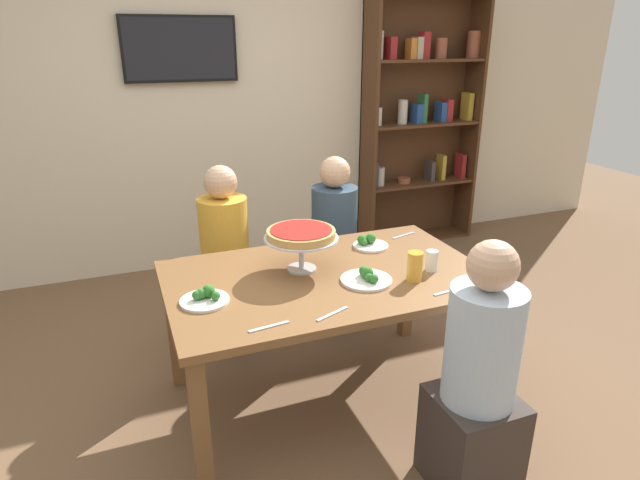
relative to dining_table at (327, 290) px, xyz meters
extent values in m
plane|color=brown|center=(0.00, 0.00, -0.65)|extent=(12.00, 12.00, 0.00)
cube|color=beige|center=(0.00, 2.20, 0.75)|extent=(8.00, 0.12, 2.80)
cube|color=brown|center=(0.00, 0.00, 0.07)|extent=(1.59, 0.99, 0.04)
cube|color=brown|center=(-0.74, -0.44, -0.30)|extent=(0.07, 0.07, 0.70)
cube|color=brown|center=(0.74, -0.44, -0.30)|extent=(0.07, 0.07, 0.70)
cube|color=brown|center=(-0.74, 0.44, -0.30)|extent=(0.07, 0.07, 0.70)
cube|color=brown|center=(0.74, 0.44, -0.30)|extent=(0.07, 0.07, 0.70)
cube|color=#4C2D19|center=(1.20, 1.98, 0.45)|extent=(0.03, 0.30, 2.20)
cube|color=#4C2D19|center=(2.27, 1.98, 0.45)|extent=(0.03, 0.30, 2.20)
cube|color=#4C2D19|center=(1.73, 2.12, 0.45)|extent=(1.10, 0.02, 2.20)
cube|color=#4C2D19|center=(1.73, 1.98, -0.64)|extent=(1.04, 0.28, 0.02)
cube|color=#4C2D19|center=(1.73, 1.98, -0.09)|extent=(1.04, 0.28, 0.02)
cube|color=#4C2D19|center=(1.73, 1.98, 0.46)|extent=(1.04, 0.28, 0.02)
cube|color=#4C2D19|center=(1.73, 1.98, 1.01)|extent=(1.04, 0.28, 0.02)
cube|color=#3D3838|center=(1.26, 1.98, 0.04)|extent=(0.05, 0.13, 0.23)
cylinder|color=beige|center=(1.33, 1.98, 0.00)|extent=(0.08, 0.08, 0.17)
cylinder|color=brown|center=(1.58, 1.98, -0.05)|extent=(0.12, 0.12, 0.05)
cube|color=#3D3838|center=(1.86, 1.98, 0.01)|extent=(0.04, 0.13, 0.19)
cube|color=#B7932D|center=(1.98, 1.98, 0.04)|extent=(0.04, 0.12, 0.23)
cube|color=maroon|center=(2.20, 1.98, 0.03)|extent=(0.04, 0.13, 0.23)
cylinder|color=silver|center=(1.28, 1.98, 0.55)|extent=(0.08, 0.08, 0.15)
cylinder|color=beige|center=(1.53, 1.98, 0.57)|extent=(0.09, 0.09, 0.21)
cube|color=navy|center=(1.67, 1.98, 0.55)|extent=(0.07, 0.13, 0.17)
cube|color=#2D6B38|center=(1.73, 1.98, 0.60)|extent=(0.04, 0.12, 0.25)
cube|color=navy|center=(1.92, 1.98, 0.56)|extent=(0.06, 0.13, 0.17)
cube|color=maroon|center=(1.99, 1.98, 0.57)|extent=(0.06, 0.12, 0.20)
cube|color=#B7932D|center=(2.21, 1.98, 0.59)|extent=(0.05, 0.13, 0.25)
cylinder|color=beige|center=(1.27, 1.98, 1.13)|extent=(0.07, 0.07, 0.23)
cube|color=maroon|center=(1.38, 1.98, 1.11)|extent=(0.06, 0.12, 0.18)
cube|color=orange|center=(1.58, 1.98, 1.10)|extent=(0.06, 0.11, 0.17)
cube|color=#B2A88E|center=(1.63, 1.98, 1.11)|extent=(0.05, 0.13, 0.18)
cube|color=maroon|center=(1.70, 1.98, 1.13)|extent=(0.07, 0.10, 0.22)
cylinder|color=brown|center=(1.88, 1.98, 1.11)|extent=(0.10, 0.10, 0.17)
cylinder|color=brown|center=(2.22, 1.98, 1.13)|extent=(0.12, 0.12, 0.23)
cube|color=black|center=(-0.35, 2.11, 1.11)|extent=(0.85, 0.05, 0.48)
cube|color=black|center=(-0.35, 2.08, 1.11)|extent=(0.81, 0.01, 0.44)
cube|color=#382D28|center=(0.38, 0.80, -0.43)|extent=(0.34, 0.34, 0.45)
cylinder|color=#33475B|center=(0.38, 0.80, 0.05)|extent=(0.30, 0.30, 0.50)
sphere|color=tan|center=(0.38, 0.80, 0.40)|extent=(0.20, 0.20, 0.20)
cube|color=#382D28|center=(0.36, -0.78, -0.43)|extent=(0.34, 0.34, 0.45)
cylinder|color=silver|center=(0.36, -0.78, 0.05)|extent=(0.30, 0.30, 0.50)
sphere|color=tan|center=(0.36, -0.78, 0.40)|extent=(0.20, 0.20, 0.20)
cube|color=#382D28|center=(-0.35, 0.82, -0.43)|extent=(0.34, 0.34, 0.45)
cylinder|color=gold|center=(-0.35, 0.82, 0.05)|extent=(0.30, 0.30, 0.50)
sphere|color=tan|center=(-0.35, 0.82, 0.40)|extent=(0.20, 0.20, 0.20)
cylinder|color=silver|center=(-0.10, 0.10, 0.09)|extent=(0.15, 0.15, 0.01)
cylinder|color=silver|center=(-0.10, 0.10, 0.18)|extent=(0.03, 0.03, 0.16)
cylinder|color=silver|center=(-0.10, 0.10, 0.26)|extent=(0.38, 0.38, 0.01)
cylinder|color=tan|center=(-0.10, 0.10, 0.28)|extent=(0.35, 0.35, 0.04)
cylinder|color=maroon|center=(-0.10, 0.10, 0.30)|extent=(0.31, 0.31, 0.00)
cylinder|color=white|center=(-0.63, -0.07, 0.09)|extent=(0.22, 0.22, 0.01)
sphere|color=#2D7028|center=(-0.66, -0.07, 0.12)|extent=(0.04, 0.04, 0.04)
sphere|color=#2D7028|center=(-0.60, -0.06, 0.13)|extent=(0.06, 0.06, 0.06)
sphere|color=#2D7028|center=(-0.58, -0.10, 0.12)|extent=(0.04, 0.04, 0.04)
sphere|color=#2D7028|center=(-0.64, -0.06, 0.12)|extent=(0.05, 0.05, 0.05)
cylinder|color=white|center=(0.15, -0.14, 0.09)|extent=(0.25, 0.25, 0.01)
sphere|color=#2D7028|center=(0.14, -0.18, 0.12)|extent=(0.04, 0.04, 0.04)
sphere|color=#2D7028|center=(0.16, -0.20, 0.12)|extent=(0.04, 0.04, 0.04)
sphere|color=#2D7028|center=(0.15, -0.10, 0.12)|extent=(0.05, 0.05, 0.05)
sphere|color=#2D7028|center=(0.15, -0.14, 0.13)|extent=(0.06, 0.06, 0.06)
cylinder|color=white|center=(0.37, 0.26, 0.09)|extent=(0.20, 0.20, 0.01)
sphere|color=#2D7028|center=(0.33, 0.26, 0.12)|extent=(0.04, 0.04, 0.04)
sphere|color=#2D7028|center=(0.35, 0.30, 0.12)|extent=(0.05, 0.05, 0.05)
sphere|color=#2D7028|center=(0.33, 0.28, 0.13)|extent=(0.05, 0.05, 0.05)
sphere|color=#2D7028|center=(0.38, 0.28, 0.13)|extent=(0.06, 0.06, 0.06)
cylinder|color=gold|center=(0.37, -0.21, 0.16)|extent=(0.08, 0.08, 0.15)
cylinder|color=white|center=(0.51, -0.15, 0.14)|extent=(0.06, 0.06, 0.11)
cube|color=silver|center=(0.46, -0.39, 0.09)|extent=(0.18, 0.04, 0.00)
cube|color=silver|center=(0.64, 0.35, 0.09)|extent=(0.18, 0.06, 0.00)
cube|color=silver|center=(-0.13, -0.39, 0.09)|extent=(0.17, 0.08, 0.00)
cube|color=silver|center=(-0.42, -0.39, 0.09)|extent=(0.18, 0.04, 0.00)
camera|label=1|loc=(-0.92, -2.26, 1.21)|focal=30.00mm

